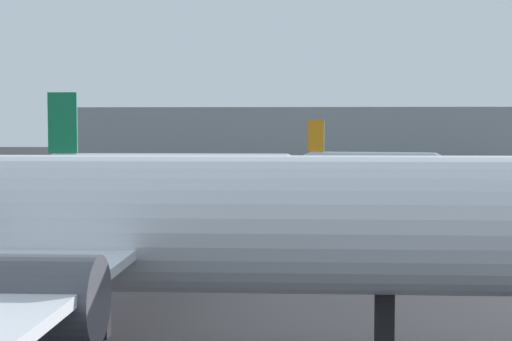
% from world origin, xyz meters
% --- Properties ---
extents(airplane_at_gate, '(32.10, 31.02, 10.75)m').
position_xyz_m(airplane_at_gate, '(-9.14, 12.33, 3.92)').
color(airplane_at_gate, white).
rests_on(airplane_at_gate, ground_plane).
extents(airplane_distant, '(28.39, 21.60, 10.28)m').
position_xyz_m(airplane_distant, '(-14.86, 56.46, 3.13)').
color(airplane_distant, white).
rests_on(airplane_distant, ground_plane).
extents(airplane_far_left, '(21.46, 17.15, 8.25)m').
position_xyz_m(airplane_far_left, '(7.75, 85.92, 2.76)').
color(airplane_far_left, '#B2BCCC').
rests_on(airplane_far_left, ground_plane).
extents(terminal_building, '(87.56, 18.58, 11.47)m').
position_xyz_m(terminal_building, '(-0.81, 136.10, 5.74)').
color(terminal_building, '#999EA3').
rests_on(terminal_building, ground_plane).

